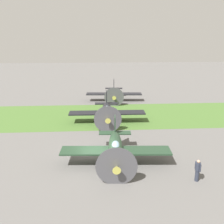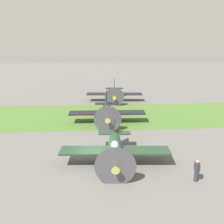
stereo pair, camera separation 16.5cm
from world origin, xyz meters
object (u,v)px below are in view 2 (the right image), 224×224
object	(u,v)px
airplane_lead	(115,148)
airplane_wingman	(107,111)
ground_crew_chief	(197,170)
airplane_trail	(114,93)

from	to	relation	value
airplane_lead	airplane_wingman	bearing A→B (deg)	-85.35
airplane_lead	airplane_wingman	xyz separation A→B (m)	(0.27, -10.49, 0.03)
airplane_wingman	ground_crew_chief	xyz separation A→B (m)	(-6.13, 13.63, -0.50)
airplane_lead	ground_crew_chief	size ratio (longest dim) A/B	5.35
airplane_lead	airplane_trail	world-z (taller)	airplane_lead
ground_crew_chief	airplane_wingman	bearing A→B (deg)	7.09
airplane_wingman	airplane_trail	size ratio (longest dim) A/B	1.03
airplane_lead	ground_crew_chief	bearing A→B (deg)	155.04
ground_crew_chief	airplane_trail	bearing A→B (deg)	-6.42
airplane_wingman	airplane_trail	bearing A→B (deg)	-97.77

